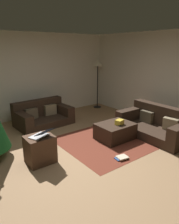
# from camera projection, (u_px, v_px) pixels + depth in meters

# --- Properties ---
(ground_plane) EXTENTS (6.40, 6.40, 0.00)m
(ground_plane) POSITION_uv_depth(u_px,v_px,m) (78.00, 157.00, 4.29)
(ground_plane) COLOR #93704C
(rear_partition) EXTENTS (6.40, 0.12, 2.60)m
(rear_partition) POSITION_uv_depth(u_px,v_px,m) (19.00, 77.00, 6.30)
(rear_partition) COLOR silver
(rear_partition) RESTS_ON ground_plane
(corner_partition) EXTENTS (0.12, 6.40, 2.60)m
(corner_partition) POSITION_uv_depth(u_px,v_px,m) (173.00, 80.00, 5.71)
(corner_partition) COLOR silver
(corner_partition) RESTS_ON ground_plane
(couch_left) EXTENTS (1.59, 1.04, 0.68)m
(couch_left) POSITION_uv_depth(u_px,v_px,m) (42.00, 115.00, 6.09)
(couch_left) COLOR #332319
(couch_left) RESTS_ON ground_plane
(couch_right) EXTENTS (0.97, 1.80, 0.72)m
(couch_right) POSITION_uv_depth(u_px,v_px,m) (156.00, 125.00, 5.33)
(couch_right) COLOR #332319
(couch_right) RESTS_ON ground_plane
(ottoman) EXTENTS (0.87, 0.66, 0.39)m
(ottoman) POSITION_uv_depth(u_px,v_px,m) (115.00, 131.00, 5.11)
(ottoman) COLOR #332319
(ottoman) RESTS_ON ground_plane
(gift_box) EXTENTS (0.22, 0.19, 0.12)m
(gift_box) POSITION_uv_depth(u_px,v_px,m) (119.00, 122.00, 4.98)
(gift_box) COLOR gold
(gift_box) RESTS_ON ottoman
(tv_remote) EXTENTS (0.09, 0.17, 0.02)m
(tv_remote) POSITION_uv_depth(u_px,v_px,m) (119.00, 125.00, 4.94)
(tv_remote) COLOR black
(tv_remote) RESTS_ON ottoman
(side_table) EXTENTS (0.52, 0.44, 0.54)m
(side_table) POSITION_uv_depth(u_px,v_px,m) (40.00, 149.00, 4.04)
(side_table) COLOR #4C3323
(side_table) RESTS_ON ground_plane
(laptop) EXTENTS (0.46, 0.48, 0.17)m
(laptop) POSITION_uv_depth(u_px,v_px,m) (41.00, 134.00, 3.92)
(laptop) COLOR silver
(laptop) RESTS_ON side_table
(book_stack) EXTENTS (0.30, 0.21, 0.05)m
(book_stack) POSITION_uv_depth(u_px,v_px,m) (122.00, 158.00, 4.23)
(book_stack) COLOR #2D5193
(book_stack) RESTS_ON ground_plane
(corner_lamp) EXTENTS (0.36, 0.36, 1.76)m
(corner_lamp) POSITION_uv_depth(u_px,v_px,m) (98.00, 66.00, 7.43)
(corner_lamp) COLOR black
(corner_lamp) RESTS_ON ground_plane
(area_rug) EXTENTS (2.60, 2.00, 0.01)m
(area_rug) POSITION_uv_depth(u_px,v_px,m) (115.00, 138.00, 5.17)
(area_rug) COLOR maroon
(area_rug) RESTS_ON ground_plane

